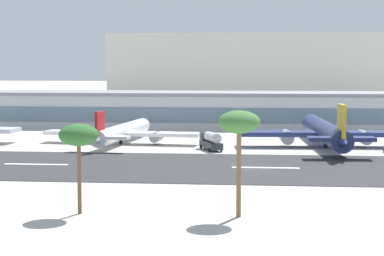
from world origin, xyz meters
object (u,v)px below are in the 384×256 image
at_px(airliner_gold_tail_gate_2, 326,132).
at_px(palm_tree_2, 239,124).
at_px(distant_hotel_block, 254,71).
at_px(terminal_building, 222,110).
at_px(palm_tree_3, 79,136).
at_px(service_fuel_truck_0, 211,141).
at_px(airliner_red_tail_gate_1, 121,132).

distance_m(airliner_gold_tail_gate_2, palm_tree_2, 74.45).
relative_size(distant_hotel_block, palm_tree_2, 9.75).
bearing_deg(terminal_building, palm_tree_3, -95.07).
bearing_deg(airliner_gold_tail_gate_2, palm_tree_3, 149.54).
height_order(distant_hotel_block, airliner_gold_tail_gate_2, distant_hotel_block).
bearing_deg(service_fuel_truck_0, airliner_gold_tail_gate_2, -96.93).
bearing_deg(palm_tree_2, airliner_red_tail_gate_1, 111.76).
distance_m(service_fuel_truck_0, palm_tree_2, 65.98).
bearing_deg(distant_hotel_block, palm_tree_2, -89.89).
relative_size(terminal_building, airliner_red_tail_gate_1, 3.50).
bearing_deg(distant_hotel_block, airliner_red_tail_gate_1, -101.38).
relative_size(palm_tree_2, palm_tree_3, 1.16).
height_order(terminal_building, service_fuel_truck_0, terminal_building).
relative_size(distant_hotel_block, service_fuel_truck_0, 14.17).
relative_size(airliner_gold_tail_gate_2, service_fuel_truck_0, 5.80).
distance_m(airliner_red_tail_gate_1, service_fuel_truck_0, 23.61).
relative_size(terminal_building, palm_tree_3, 12.96).
bearing_deg(palm_tree_2, distant_hotel_block, 90.11).
bearing_deg(airliner_red_tail_gate_1, distant_hotel_block, -6.04).
bearing_deg(service_fuel_truck_0, palm_tree_3, 147.04).
distance_m(terminal_building, distant_hotel_block, 99.31).
xyz_separation_m(service_fuel_truck_0, palm_tree_3, (-11.49, -64.97, 7.54)).
bearing_deg(distant_hotel_block, service_fuel_truck_0, -92.80).
xyz_separation_m(distant_hotel_block, airliner_gold_tail_gate_2, (17.51, -147.46, -12.60)).
bearing_deg(palm_tree_3, service_fuel_truck_0, 79.97).
relative_size(airliner_red_tail_gate_1, palm_tree_2, 3.19).
bearing_deg(airliner_red_tail_gate_1, palm_tree_3, -166.89).
bearing_deg(distant_hotel_block, terminal_building, -94.83).
relative_size(terminal_building, palm_tree_2, 11.18).
relative_size(terminal_building, distant_hotel_block, 1.15).
bearing_deg(palm_tree_3, airliner_red_tail_gate_1, 97.77).
xyz_separation_m(terminal_building, distant_hotel_block, (8.32, 98.37, 10.80)).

